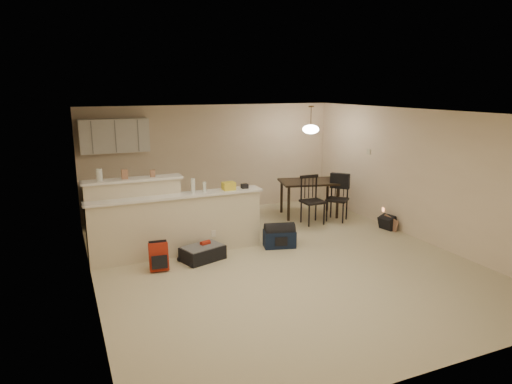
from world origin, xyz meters
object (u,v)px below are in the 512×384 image
red_backpack (159,257)px  navy_duffel (279,239)px  dining_chair_near (313,200)px  black_daypack (388,223)px  dining_chair_far (337,198)px  suitcase (203,253)px  dining_table (309,185)px  pendant_lamp (311,129)px

red_backpack → navy_duffel: bearing=11.2°
dining_chair_near → navy_duffel: bearing=-141.4°
dining_chair_near → black_daypack: bearing=-38.4°
dining_chair_far → suitcase: dining_chair_far is taller
dining_table → dining_chair_far: dining_chair_far is taller
dining_chair_near → black_daypack: 1.62m
pendant_lamp → black_daypack: pendant_lamp is taller
pendant_lamp → suitcase: pendant_lamp is taller
suitcase → black_daypack: bearing=-16.2°
dining_table → dining_chair_near: bearing=-99.2°
navy_duffel → black_daypack: navy_duffel is taller
pendant_lamp → red_backpack: (-3.84, -1.85, -1.76)m
dining_chair_near → navy_duffel: (-1.31, -1.04, -0.36)m
dining_table → navy_duffel: dining_table is taller
red_backpack → black_daypack: (4.82, 0.26, -0.09)m
suitcase → dining_table: bearing=11.2°
pendant_lamp → suitcase: 3.98m
dining_chair_far → navy_duffel: bearing=-104.2°
dining_chair_near → dining_chair_far: bearing=-0.8°
dining_table → navy_duffel: bearing=-120.0°
dining_chair_far → suitcase: 3.61m
black_daypack → dining_chair_near: bearing=40.6°
dining_table → black_daypack: bearing=-44.8°
dining_table → dining_chair_near: size_ratio=1.40×
black_daypack → suitcase: bearing=80.8°
navy_duffel → pendant_lamp: bearing=61.2°
suitcase → black_daypack: (4.04, 0.12, 0.02)m
dining_chair_far → suitcase: bearing=-114.8°
dining_table → suitcase: 3.56m
red_backpack → navy_duffel: 2.29m
dining_table → black_daypack: 1.95m
dining_table → dining_chair_near: (-0.25, -0.61, -0.19)m
pendant_lamp → navy_duffel: size_ratio=1.07×
dining_chair_far → navy_duffel: size_ratio=1.75×
pendant_lamp → red_backpack: pendant_lamp is taller
red_backpack → suitcase: bearing=16.4°
pendant_lamp → red_backpack: size_ratio=1.37×
dining_table → dining_chair_far: (0.36, -0.61, -0.21)m
suitcase → navy_duffel: size_ratio=1.20×
dining_table → red_backpack: 4.29m
dining_table → red_backpack: bearing=-140.8°
dining_chair_near → dining_table: bearing=67.4°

